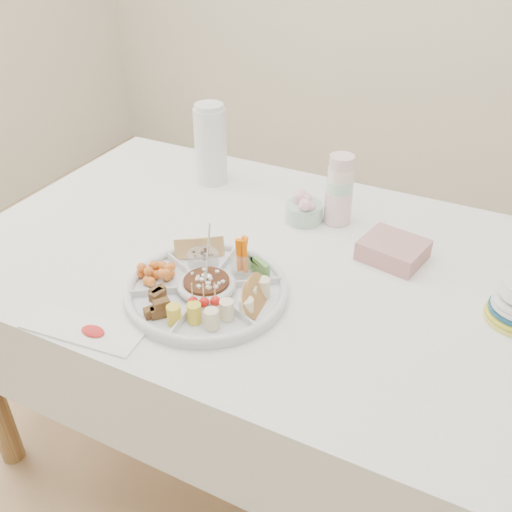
% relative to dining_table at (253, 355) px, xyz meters
% --- Properties ---
extents(floor, '(4.00, 4.00, 0.00)m').
position_rel_dining_table_xyz_m(floor, '(0.00, 0.00, -0.38)').
color(floor, tan).
rests_on(floor, ground).
extents(dining_table, '(1.52, 1.02, 0.76)m').
position_rel_dining_table_xyz_m(dining_table, '(0.00, 0.00, 0.00)').
color(dining_table, white).
rests_on(dining_table, floor).
extents(party_tray, '(0.50, 0.50, 0.04)m').
position_rel_dining_table_xyz_m(party_tray, '(-0.01, -0.22, 0.40)').
color(party_tray, white).
rests_on(party_tray, dining_table).
extents(bean_dip, '(0.14, 0.14, 0.04)m').
position_rel_dining_table_xyz_m(bean_dip, '(-0.01, -0.22, 0.41)').
color(bean_dip, '#4C2610').
rests_on(bean_dip, party_tray).
extents(tortillas, '(0.15, 0.15, 0.07)m').
position_rel_dining_table_xyz_m(tortillas, '(0.12, -0.21, 0.42)').
color(tortillas, '#C07D49').
rests_on(tortillas, party_tray).
extents(carrot_cucumber, '(0.13, 0.13, 0.09)m').
position_rel_dining_table_xyz_m(carrot_cucumber, '(0.04, -0.10, 0.44)').
color(carrot_cucumber, '#F26600').
rests_on(carrot_cucumber, party_tray).
extents(pita_raisins, '(0.14, 0.14, 0.06)m').
position_rel_dining_table_xyz_m(pita_raisins, '(-0.08, -0.11, 0.42)').
color(pita_raisins, tan).
rests_on(pita_raisins, party_tray).
extents(cherries, '(0.14, 0.14, 0.04)m').
position_rel_dining_table_xyz_m(cherries, '(-0.14, -0.23, 0.42)').
color(cherries, orange).
rests_on(cherries, party_tray).
extents(granola_chunks, '(0.12, 0.12, 0.04)m').
position_rel_dining_table_xyz_m(granola_chunks, '(-0.06, -0.34, 0.42)').
color(granola_chunks, '#4B3612').
rests_on(granola_chunks, party_tray).
extents(banana_tomato, '(0.14, 0.14, 0.08)m').
position_rel_dining_table_xyz_m(banana_tomato, '(0.07, -0.33, 0.44)').
color(banana_tomato, '#FFE383').
rests_on(banana_tomato, party_tray).
extents(cup_stack, '(0.09, 0.09, 0.21)m').
position_rel_dining_table_xyz_m(cup_stack, '(0.15, 0.25, 0.49)').
color(cup_stack, white).
rests_on(cup_stack, dining_table).
extents(thermos, '(0.12, 0.12, 0.26)m').
position_rel_dining_table_xyz_m(thermos, '(-0.31, 0.31, 0.51)').
color(thermos, silver).
rests_on(thermos, dining_table).
extents(flower_bowl, '(0.12, 0.12, 0.08)m').
position_rel_dining_table_xyz_m(flower_bowl, '(0.06, 0.21, 0.42)').
color(flower_bowl, '#94C1A9').
rests_on(flower_bowl, dining_table).
extents(napkin_stack, '(0.18, 0.16, 0.05)m').
position_rel_dining_table_xyz_m(napkin_stack, '(0.34, 0.13, 0.40)').
color(napkin_stack, tan).
rests_on(napkin_stack, dining_table).
extents(placemat, '(0.28, 0.12, 0.01)m').
position_rel_dining_table_xyz_m(placemat, '(-0.19, -0.45, 0.38)').
color(placemat, white).
rests_on(placemat, dining_table).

